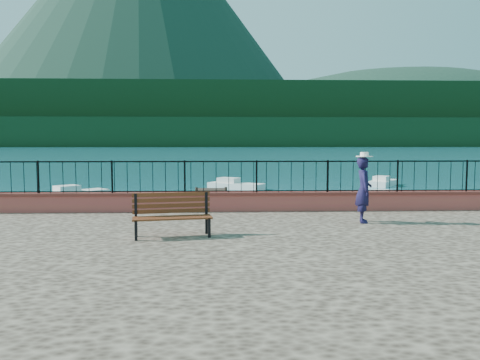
{
  "coord_description": "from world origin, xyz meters",
  "views": [
    {
      "loc": [
        -1.39,
        -10.58,
        3.34
      ],
      "look_at": [
        -0.88,
        2.0,
        2.3
      ],
      "focal_mm": 35.0,
      "sensor_mm": 36.0,
      "label": 1
    }
  ],
  "objects": [
    {
      "name": "far_forest",
      "position": [
        0.0,
        300.0,
        9.0
      ],
      "size": [
        900.0,
        60.0,
        18.0
      ],
      "primitive_type": "cube",
      "color": "black",
      "rests_on": "ground"
    },
    {
      "name": "hat",
      "position": [
        2.37,
        1.52,
        3.0
      ],
      "size": [
        0.44,
        0.44,
        0.12
      ],
      "primitive_type": "cylinder",
      "color": "white",
      "rests_on": "person"
    },
    {
      "name": "volcano",
      "position": [
        -120.0,
        700.0,
        190.0
      ],
      "size": [
        560.0,
        560.0,
        380.0
      ],
      "primitive_type": "cone",
      "color": "#142D23",
      "rests_on": "ground"
    },
    {
      "name": "dock",
      "position": [
        -2.0,
        12.0,
        0.15
      ],
      "size": [
        2.0,
        16.0,
        0.3
      ],
      "primitive_type": "cube",
      "color": "#2D231C",
      "rests_on": "ground"
    },
    {
      "name": "parapet",
      "position": [
        0.0,
        3.7,
        1.49
      ],
      "size": [
        28.0,
        0.46,
        0.58
      ],
      "primitive_type": "cube",
      "color": "#A83C3E",
      "rests_on": "promenade"
    },
    {
      "name": "boat_5",
      "position": [
        10.87,
        24.11,
        0.4
      ],
      "size": [
        2.99,
        3.44,
        0.8
      ],
      "primitive_type": "cube",
      "rotation": [
        0.0,
        0.0,
        0.94
      ],
      "color": "silver",
      "rests_on": "ground"
    },
    {
      "name": "person",
      "position": [
        2.37,
        1.52,
        2.07
      ],
      "size": [
        0.52,
        0.7,
        1.74
      ],
      "primitive_type": "imported",
      "rotation": [
        0.0,
        0.0,
        1.4
      ],
      "color": "#151134",
      "rests_on": "promenade"
    },
    {
      "name": "boat_4",
      "position": [
        -0.34,
        22.22,
        0.4
      ],
      "size": [
        4.1,
        3.17,
        0.8
      ],
      "primitive_type": "cube",
      "rotation": [
        0.0,
        0.0,
        -0.54
      ],
      "color": "silver",
      "rests_on": "ground"
    },
    {
      "name": "park_bench",
      "position": [
        -2.49,
        -0.15,
        1.49
      ],
      "size": [
        1.83,
        0.86,
        0.98
      ],
      "rotation": [
        0.0,
        0.0,
        0.17
      ],
      "color": "black",
      "rests_on": "promenade"
    },
    {
      "name": "ground",
      "position": [
        0.0,
        0.0,
        0.0
      ],
      "size": [
        2000.0,
        2000.0,
        0.0
      ],
      "primitive_type": "plane",
      "color": "#19596B",
      "rests_on": "ground"
    },
    {
      "name": "boat_0",
      "position": [
        -3.89,
        10.97,
        0.4
      ],
      "size": [
        4.43,
        1.73,
        0.8
      ],
      "primitive_type": "cube",
      "rotation": [
        0.0,
        0.0,
        0.1
      ],
      "color": "silver",
      "rests_on": "ground"
    },
    {
      "name": "companion_hill",
      "position": [
        220.0,
        560.0,
        0.0
      ],
      "size": [
        448.0,
        384.0,
        180.0
      ],
      "primitive_type": "ellipsoid",
      "color": "#142D23",
      "rests_on": "ground"
    },
    {
      "name": "boat_2",
      "position": [
        7.51,
        13.96,
        0.4
      ],
      "size": [
        4.22,
        3.52,
        0.8
      ],
      "primitive_type": "cube",
      "rotation": [
        0.0,
        0.0,
        0.62
      ],
      "color": "silver",
      "rests_on": "ground"
    },
    {
      "name": "boat_1",
      "position": [
        0.61,
        12.43,
        0.4
      ],
      "size": [
        3.66,
        3.11,
        0.8
      ],
      "primitive_type": "cube",
      "rotation": [
        0.0,
        0.0,
        -0.61
      ],
      "color": "silver",
      "rests_on": "ground"
    },
    {
      "name": "foothills",
      "position": [
        0.0,
        360.0,
        22.0
      ],
      "size": [
        900.0,
        120.0,
        44.0
      ],
      "primitive_type": "cube",
      "color": "black",
      "rests_on": "ground"
    },
    {
      "name": "boat_3",
      "position": [
        -10.01,
        17.39,
        0.4
      ],
      "size": [
        3.56,
        3.51,
        0.8
      ],
      "primitive_type": "cube",
      "rotation": [
        0.0,
        0.0,
        0.77
      ],
      "color": "silver",
      "rests_on": "ground"
    },
    {
      "name": "railing",
      "position": [
        0.0,
        3.7,
        2.25
      ],
      "size": [
        27.0,
        0.05,
        0.95
      ],
      "primitive_type": "cube",
      "color": "black",
      "rests_on": "parapet"
    }
  ]
}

